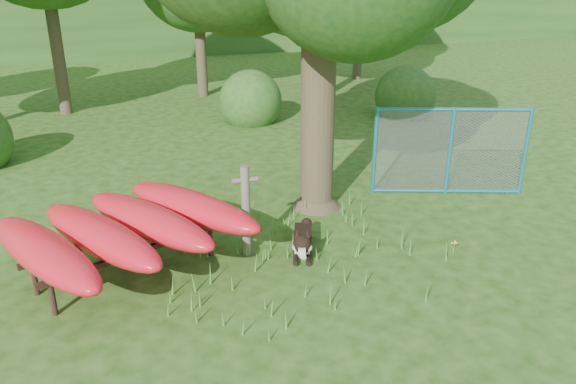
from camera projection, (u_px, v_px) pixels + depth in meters
name	position (u px, v px, depth m)	size (l,w,h in m)	color
ground	(305.00, 290.00, 7.83)	(80.00, 80.00, 0.00)	#1E430D
wooden_post	(246.00, 209.00, 8.54)	(0.40, 0.14, 1.46)	brown
kayak_rack	(125.00, 228.00, 7.98)	(3.99, 3.59, 0.97)	black
husky_dog	(303.00, 242.00, 8.79)	(0.68, 1.13, 0.54)	black
fence_section	(450.00, 151.00, 10.85)	(2.79, 1.19, 2.90)	teal
wildflower_clump	(454.00, 244.00, 8.79)	(0.09, 0.08, 0.20)	#48912F
shrub_right	(404.00, 116.00, 16.90)	(1.80, 1.80, 1.80)	#254F19
shrub_mid	(251.00, 122.00, 16.29)	(1.80, 1.80, 1.80)	#254F19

